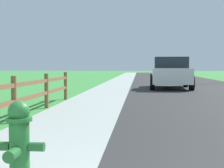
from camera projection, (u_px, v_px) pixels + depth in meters
ground_plane at (133, 81)px, 26.13m from camera, size 120.00×120.00×0.00m
road_asphalt at (174, 80)px, 27.83m from camera, size 7.00×66.00×0.01m
curb_concrete at (99, 80)px, 28.37m from camera, size 6.00×66.00×0.01m
grass_verge at (82, 80)px, 28.50m from camera, size 5.00×66.00×0.00m
fire_hydrant at (19, 143)px, 3.10m from camera, size 0.49×0.41×0.82m
rail_fence at (14, 96)px, 6.57m from camera, size 0.11×9.38×0.96m
parked_suv_white at (170, 73)px, 16.98m from camera, size 2.22×4.40×1.63m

